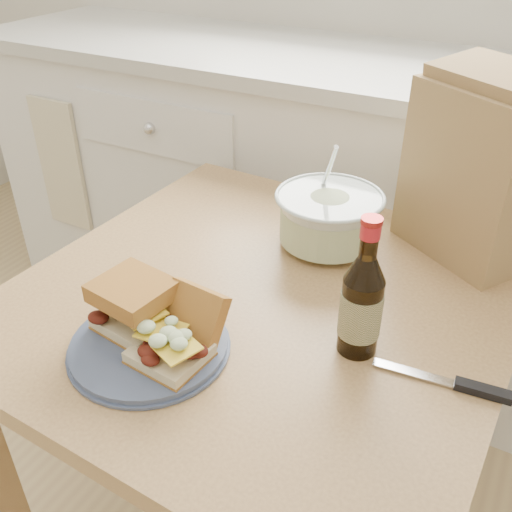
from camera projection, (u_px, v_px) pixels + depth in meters
The scene contains 9 objects.
cabinet_run at pixel (344, 208), 1.83m from camera, with size 2.50×0.64×0.94m.
dining_table at pixel (262, 337), 1.09m from camera, with size 0.89×0.89×0.71m.
plate at pixel (149, 346), 0.90m from camera, with size 0.25×0.25×0.02m, color #455270.
sandwich_left at pixel (135, 304), 0.91m from camera, with size 0.13×0.12×0.09m.
sandwich_right at pixel (178, 335), 0.86m from camera, with size 0.12×0.16×0.09m.
coleslaw_bowl at pixel (328, 221), 1.15m from camera, with size 0.22×0.22×0.22m.
beer_bottle at pixel (362, 303), 0.86m from camera, with size 0.07×0.07×0.24m.
knife at pixel (465, 386), 0.83m from camera, with size 0.20×0.04×0.01m.
paper_bag at pixel (479, 174), 1.07m from camera, with size 0.25×0.17×0.33m, color #A17F4E.
Camera 1 is at (0.53, 0.14, 1.33)m, focal length 40.00 mm.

